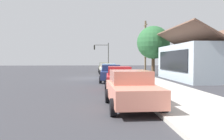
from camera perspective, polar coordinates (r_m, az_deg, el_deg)
The scene contains 13 objects.
ground_plane at distance 26.28m, azimuth -6.64°, elevation -2.02°, with size 120.00×120.00×0.00m, color #38383D.
sidewalk_curb at distance 26.61m, azimuth 5.50°, elevation -1.79°, with size 60.00×4.20×0.16m, color beige.
car_olive at distance 39.52m, azimuth -1.80°, elevation 0.68°, with size 4.75×2.20×1.59m.
car_ivory at distance 33.45m, azimuth -1.45°, elevation 0.35°, with size 4.39×2.05×1.59m.
car_skyblue at distance 27.62m, azimuth -0.78°, elevation -0.10°, with size 4.60×2.12×1.59m.
car_navy at distance 21.93m, azimuth -0.27°, elevation -0.77°, with size 4.53×2.23×1.59m.
car_cherry at distance 16.28m, azimuth 1.80°, elevation -1.91°, with size 4.60×2.15×1.59m.
car_coral at distance 10.17m, azimuth 4.71°, elevation -4.56°, with size 4.47×2.16×1.59m.
storefront_building at distance 25.76m, azimuth 20.72°, elevation 2.03°, with size 11.07×6.34×5.31m.
shade_tree at distance 32.09m, azimuth 9.97°, elevation 6.54°, with size 4.39×4.39×6.56m.
traffic_light_main at distance 43.95m, azimuth -2.26°, elevation 4.35°, with size 0.37×2.79×5.20m.
utility_pole_wooden at distance 33.52m, azimuth 8.08°, elevation 5.66°, with size 1.80×0.24×7.50m.
fire_hydrant_red at distance 14.88m, azimuth 7.59°, elevation -3.57°, with size 0.22×0.22×0.71m.
Camera 1 is at (26.17, 1.23, 2.06)m, focal length 37.79 mm.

